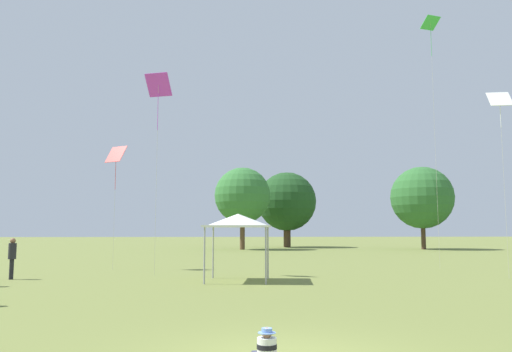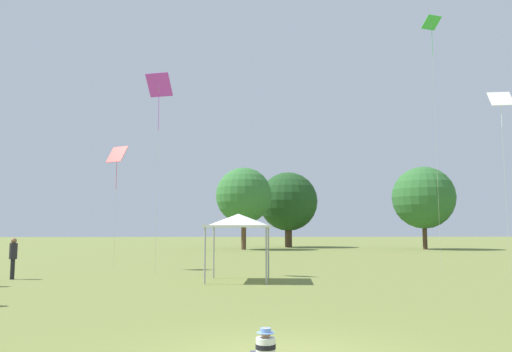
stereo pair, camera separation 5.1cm
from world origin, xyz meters
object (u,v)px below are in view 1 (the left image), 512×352
object	(u,v)px
canopy_tent	(238,221)
kite_2	(431,33)
kite_0	(116,156)
kite_1	(158,89)
kite_3	(500,103)
person_standing_0	(12,254)
distant_tree_2	(422,198)
distant_tree_1	(287,202)
seated_toddler	(267,347)
distant_tree_0	(243,196)

from	to	relation	value
canopy_tent	kite_2	world-z (taller)	kite_2
canopy_tent	kite_0	xyz separation A→B (m)	(-6.78, 6.84, 3.79)
kite_1	kite_2	distance (m)	16.75
kite_3	person_standing_0	bearing A→B (deg)	-127.02
kite_3	distant_tree_2	bearing A→B (deg)	129.33
canopy_tent	distant_tree_1	world-z (taller)	distant_tree_1
seated_toddler	distant_tree_2	distance (m)	52.30
kite_0	distant_tree_2	distance (m)	39.65
seated_toddler	canopy_tent	xyz separation A→B (m)	(-0.09, 13.14, 2.37)
seated_toddler	distant_tree_1	world-z (taller)	distant_tree_1
person_standing_0	canopy_tent	xyz separation A→B (m)	(10.07, -1.42, 1.48)
kite_3	distant_tree_2	distance (m)	35.03
kite_0	seated_toddler	bearing A→B (deg)	6.28
distant_tree_1	distant_tree_2	distance (m)	16.56
seated_toddler	distant_tree_2	world-z (taller)	distant_tree_2
kite_3	kite_0	bearing A→B (deg)	-143.03
kite_2	kite_0	bearing A→B (deg)	27.94
distant_tree_2	seated_toddler	bearing A→B (deg)	-115.15
person_standing_0	kite_3	size ratio (longest dim) A/B	0.21
seated_toddler	kite_2	distance (m)	26.52
seated_toddler	distant_tree_0	xyz separation A→B (m)	(1.48, 47.72, 5.86)
person_standing_0	kite_2	world-z (taller)	kite_2
distant_tree_0	distant_tree_1	distance (m)	9.29
kite_3	distant_tree_1	size ratio (longest dim) A/B	0.91
kite_1	kite_2	size ratio (longest dim) A/B	0.67
seated_toddler	kite_1	xyz separation A→B (m)	(-4.04, 16.05, 9.05)
person_standing_0	distant_tree_1	xyz separation A→B (m)	(17.62, 40.25, 4.69)
kite_3	kite_2	bearing A→B (deg)	151.38
distant_tree_1	distant_tree_2	size ratio (longest dim) A/B	1.01
person_standing_0	distant_tree_0	distance (m)	35.48
canopy_tent	kite_1	distance (m)	8.28
distant_tree_0	kite_0	bearing A→B (deg)	-106.75
seated_toddler	kite_0	size ratio (longest dim) A/B	0.08
seated_toddler	kite_3	distance (m)	19.91
person_standing_0	distant_tree_1	bearing A→B (deg)	55.15
kite_0	kite_2	distance (m)	20.04
distant_tree_1	canopy_tent	bearing A→B (deg)	-100.27
kite_0	distant_tree_0	xyz separation A→B (m)	(8.35, 27.73, -0.30)
kite_1	distant_tree_2	size ratio (longest dim) A/B	1.06
distant_tree_1	kite_3	bearing A→B (deg)	-83.36
kite_2	kite_3	bearing A→B (deg)	125.36
kite_3	distant_tree_2	world-z (taller)	distant_tree_2
person_standing_0	kite_2	size ratio (longest dim) A/B	0.12
person_standing_0	distant_tree_0	world-z (taller)	distant_tree_0
canopy_tent	kite_2	size ratio (longest dim) A/B	0.21
kite_2	distant_tree_0	size ratio (longest dim) A/B	1.61
person_standing_0	distant_tree_0	xyz separation A→B (m)	(11.64, 33.15, 4.96)
person_standing_0	kite_1	xyz separation A→B (m)	(6.12, 1.49, 8.15)
distant_tree_2	distant_tree_0	bearing A→B (deg)	178.19
person_standing_0	kite_3	world-z (taller)	kite_3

